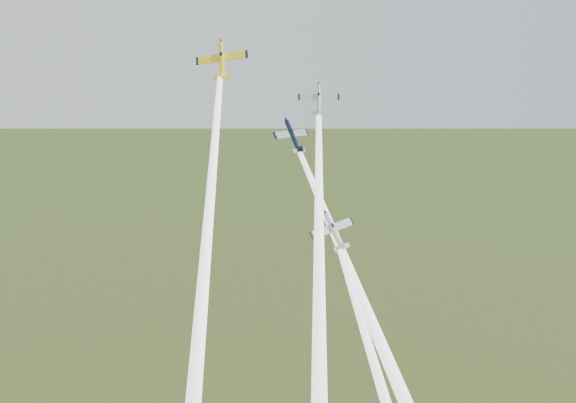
# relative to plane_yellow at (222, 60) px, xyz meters

# --- Properties ---
(plane_yellow) EXTENTS (9.39, 9.06, 9.08)m
(plane_yellow) POSITION_rel_plane_yellow_xyz_m (0.00, 0.00, 0.00)
(plane_yellow) COLOR yellow
(smoke_trail_yellow) EXTENTS (19.19, 41.37, 64.10)m
(smoke_trail_yellow) POSITION_rel_plane_yellow_xyz_m (-8.51, -20.68, -33.94)
(smoke_trail_yellow) COLOR white
(plane_navy) EXTENTS (9.36, 8.11, 7.23)m
(plane_navy) POSITION_rel_plane_yellow_xyz_m (12.58, 0.67, -13.08)
(plane_navy) COLOR black
(smoke_trail_navy) EXTENTS (17.54, 34.26, 53.09)m
(smoke_trail_navy) POSITION_rel_plane_yellow_xyz_m (20.30, -16.40, -41.52)
(smoke_trail_navy) COLOR white
(plane_silver_right) EXTENTS (8.19, 6.83, 6.41)m
(plane_silver_right) POSITION_rel_plane_yellow_xyz_m (15.73, -3.55, -6.45)
(plane_silver_right) COLOR #AEB4BC
(smoke_trail_silver_right) EXTENTS (14.56, 34.14, 51.48)m
(smoke_trail_silver_right) POSITION_rel_plane_yellow_xyz_m (9.59, -20.69, -34.08)
(smoke_trail_silver_right) COLOR white
(plane_silver_low) EXTENTS (10.05, 6.66, 8.93)m
(plane_silver_low) POSITION_rel_plane_yellow_xyz_m (15.30, -12.27, -27.14)
(plane_silver_low) COLOR silver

